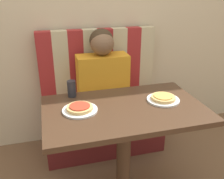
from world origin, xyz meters
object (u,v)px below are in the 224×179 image
pizza_left (80,107)px  pizza_right (163,97)px  plate_right (163,100)px  drinking_cup (72,89)px  person (102,71)px  plate_left (80,110)px

pizza_left → pizza_right: 0.57m
pizza_right → plate_right: bearing=-90.0°
pizza_right → drinking_cup: bearing=158.6°
drinking_cup → person: bearing=49.6°
drinking_cup → pizza_right: bearing=-21.4°
person → drinking_cup: size_ratio=5.86×
plate_right → person: bearing=115.7°
plate_left → plate_right: same height
person → plate_left: 0.66m
plate_left → plate_right: size_ratio=1.00×
plate_right → drinking_cup: bearing=158.6°
plate_left → plate_right: (0.57, 0.00, 0.00)m
plate_left → drinking_cup: bearing=95.2°
plate_left → pizza_left: (0.00, 0.00, 0.02)m
person → plate_left: person is taller
plate_right → drinking_cup: (-0.60, 0.23, 0.05)m
plate_left → drinking_cup: drinking_cup is taller
pizza_left → drinking_cup: bearing=95.2°
pizza_left → drinking_cup: (-0.02, 0.23, 0.04)m
pizza_left → pizza_right: size_ratio=1.00×
person → drinking_cup: person is taller
plate_left → pizza_right: pizza_right is taller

